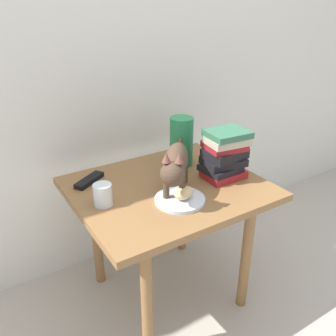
{
  "coord_description": "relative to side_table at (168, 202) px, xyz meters",
  "views": [
    {
      "loc": [
        -0.7,
        -1.11,
        1.28
      ],
      "look_at": [
        0.0,
        0.0,
        0.66
      ],
      "focal_mm": 38.58,
      "sensor_mm": 36.0,
      "label": 1
    }
  ],
  "objects": [
    {
      "name": "back_panel",
      "position": [
        0.0,
        0.44,
        0.6
      ],
      "size": [
        4.0,
        0.04,
        2.2
      ],
      "primitive_type": "cube",
      "color": "silver",
      "rests_on": "ground"
    },
    {
      "name": "cat",
      "position": [
        -0.01,
        -0.07,
        0.21
      ],
      "size": [
        0.32,
        0.39,
        0.23
      ],
      "color": "#4C3828",
      "rests_on": "side_table"
    },
    {
      "name": "book_stack",
      "position": [
        0.24,
        -0.06,
        0.18
      ],
      "size": [
        0.19,
        0.16,
        0.21
      ],
      "color": "maroon",
      "rests_on": "side_table"
    },
    {
      "name": "tv_remote",
      "position": [
        -0.26,
        0.2,
        0.09
      ],
      "size": [
        0.15,
        0.12,
        0.02
      ],
      "primitive_type": "cube",
      "rotation": [
        0.0,
        0.0,
        0.56
      ],
      "color": "black",
      "rests_on": "side_table"
    },
    {
      "name": "green_vase",
      "position": [
        0.17,
        0.15,
        0.19
      ],
      "size": [
        0.11,
        0.11,
        0.22
      ],
      "primitive_type": "cylinder",
      "color": "#288C51",
      "rests_on": "side_table"
    },
    {
      "name": "bread_roll",
      "position": [
        -0.02,
        -0.14,
        0.12
      ],
      "size": [
        0.09,
        0.07,
        0.05
      ],
      "primitive_type": "ellipsoid",
      "rotation": [
        0.0,
        0.0,
        0.19
      ],
      "color": "#E0BC7A",
      "rests_on": "plate"
    },
    {
      "name": "side_table",
      "position": [
        0.0,
        0.0,
        0.0
      ],
      "size": [
        0.77,
        0.65,
        0.58
      ],
      "color": "olive",
      "rests_on": "ground"
    },
    {
      "name": "plate",
      "position": [
        -0.03,
        -0.13,
        0.09
      ],
      "size": [
        0.19,
        0.19,
        0.01
      ],
      "primitive_type": "cylinder",
      "color": "silver",
      "rests_on": "side_table"
    },
    {
      "name": "ground_plane",
      "position": [
        0.0,
        0.0,
        -0.5
      ],
      "size": [
        6.0,
        6.0,
        0.0
      ],
      "primitive_type": "plane",
      "color": "#B2A899"
    },
    {
      "name": "candle_jar",
      "position": [
        -0.28,
        0.0,
        0.12
      ],
      "size": [
        0.07,
        0.07,
        0.08
      ],
      "color": "silver",
      "rests_on": "side_table"
    }
  ]
}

